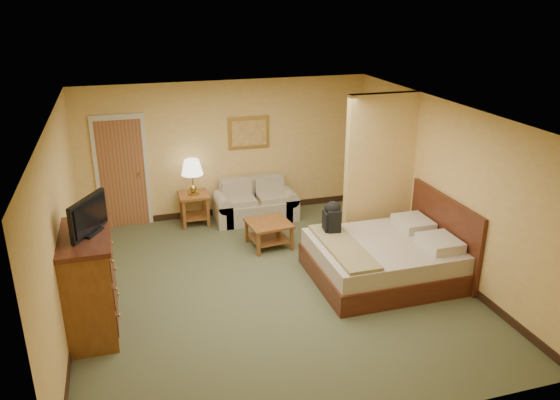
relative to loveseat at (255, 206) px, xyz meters
name	(u,v)px	position (x,y,z in m)	size (l,w,h in m)	color
floor	(270,286)	(-0.42, -2.57, -0.26)	(6.00, 6.00, 0.00)	#4D5336
ceiling	(269,112)	(-0.42, -2.57, 2.34)	(6.00, 6.00, 0.00)	white
back_wall	(227,149)	(-0.42, 0.43, 1.04)	(5.50, 0.02, 2.60)	#E1B560
left_wall	(61,227)	(-3.17, -2.57, 1.04)	(0.02, 6.00, 2.60)	#E1B560
right_wall	(442,186)	(2.33, -2.57, 1.04)	(0.02, 6.00, 2.60)	#E1B560
partition	(379,172)	(1.73, -1.64, 1.04)	(1.20, 0.15, 2.60)	#E1B560
door	(122,172)	(-2.37, 0.40, 0.78)	(0.94, 0.16, 2.10)	beige
baseboard	(229,210)	(-0.42, 0.42, -0.20)	(5.50, 0.02, 0.12)	black
loveseat	(255,206)	(0.00, 0.00, 0.00)	(1.55, 0.72, 0.79)	tan
side_table	(194,204)	(-1.15, 0.08, 0.14)	(0.55, 0.55, 0.60)	brown
table_lamp	(192,168)	(-1.15, 0.08, 0.84)	(0.40, 0.40, 0.66)	#A1853B
coffee_table	(269,229)	(-0.08, -1.24, 0.06)	(0.76, 0.76, 0.45)	brown
wall_picture	(249,133)	(0.00, 0.41, 1.34)	(0.80, 0.04, 0.62)	#B78E3F
dresser	(89,283)	(-2.90, -3.01, 0.43)	(0.66, 1.27, 1.35)	brown
tv	(88,217)	(-2.80, -3.01, 1.31)	(0.41, 0.68, 0.46)	black
bed	(390,257)	(1.39, -2.81, 0.07)	(2.19, 1.86, 1.21)	#441B10
backpack	(333,216)	(0.67, -2.25, 0.61)	(0.24, 0.32, 0.52)	black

